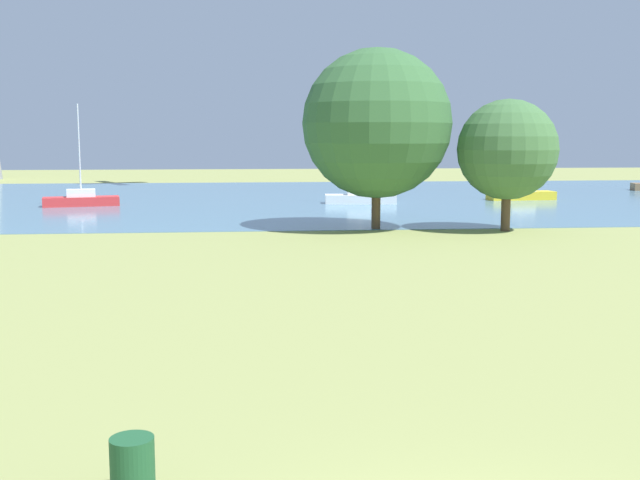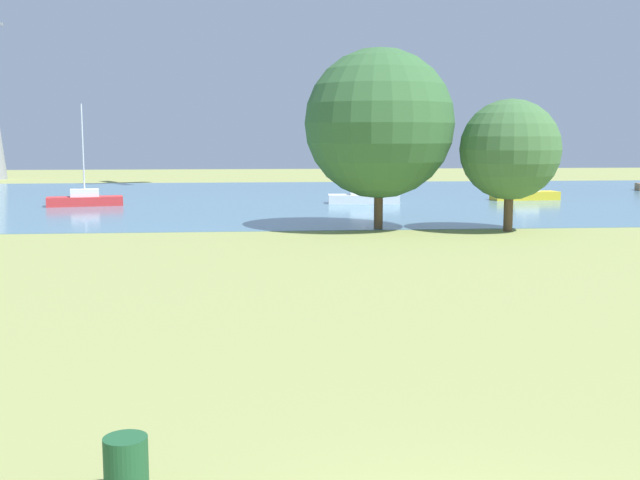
{
  "view_description": "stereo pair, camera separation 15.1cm",
  "coord_description": "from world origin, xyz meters",
  "px_view_note": "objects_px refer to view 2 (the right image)",
  "views": [
    {
      "loc": [
        -2.3,
        -7.04,
        4.54
      ],
      "look_at": [
        -0.24,
        14.2,
        1.68
      ],
      "focal_mm": 43.42,
      "sensor_mm": 36.0,
      "label": 1
    },
    {
      "loc": [
        -2.15,
        -7.05,
        4.54
      ],
      "look_at": [
        -0.24,
        14.2,
        1.68
      ],
      "focal_mm": 43.42,
      "sensor_mm": 36.0,
      "label": 2
    }
  ],
  "objects_px": {
    "sailboat_yellow": "(525,194)",
    "tree_mid_shore": "(510,150)",
    "sailboat_red": "(85,199)",
    "sailboat_white": "(364,197)",
    "litter_bin": "(126,468)",
    "tree_west_far": "(379,124)"
  },
  "relations": [
    {
      "from": "litter_bin",
      "to": "sailboat_yellow",
      "type": "height_order",
      "value": "sailboat_yellow"
    },
    {
      "from": "sailboat_red",
      "to": "sailboat_white",
      "type": "bearing_deg",
      "value": 0.58
    },
    {
      "from": "sailboat_white",
      "to": "sailboat_red",
      "type": "bearing_deg",
      "value": -179.42
    },
    {
      "from": "litter_bin",
      "to": "tree_mid_shore",
      "type": "xyz_separation_m",
      "value": [
        13.97,
        26.68,
        3.51
      ]
    },
    {
      "from": "sailboat_white",
      "to": "tree_west_far",
      "type": "relative_size",
      "value": 0.86
    },
    {
      "from": "sailboat_yellow",
      "to": "tree_mid_shore",
      "type": "distance_m",
      "value": 19.55
    },
    {
      "from": "sailboat_yellow",
      "to": "tree_mid_shore",
      "type": "height_order",
      "value": "sailboat_yellow"
    },
    {
      "from": "sailboat_red",
      "to": "litter_bin",
      "type": "bearing_deg",
      "value": -77.66
    },
    {
      "from": "tree_west_far",
      "to": "tree_mid_shore",
      "type": "relative_size",
      "value": 1.39
    },
    {
      "from": "sailboat_yellow",
      "to": "sailboat_white",
      "type": "bearing_deg",
      "value": -170.85
    },
    {
      "from": "tree_west_far",
      "to": "litter_bin",
      "type": "bearing_deg",
      "value": -105.64
    },
    {
      "from": "litter_bin",
      "to": "sailboat_red",
      "type": "xyz_separation_m",
      "value": [
        -9.27,
        42.38,
        0.06
      ]
    },
    {
      "from": "sailboat_white",
      "to": "tree_mid_shore",
      "type": "xyz_separation_m",
      "value": [
        4.71,
        -15.89,
        3.44
      ]
    },
    {
      "from": "sailboat_white",
      "to": "tree_mid_shore",
      "type": "height_order",
      "value": "sailboat_white"
    },
    {
      "from": "tree_west_far",
      "to": "sailboat_white",
      "type": "bearing_deg",
      "value": 84.5
    },
    {
      "from": "sailboat_red",
      "to": "sailboat_white",
      "type": "relative_size",
      "value": 0.87
    },
    {
      "from": "litter_bin",
      "to": "sailboat_yellow",
      "type": "xyz_separation_m",
      "value": [
        21.24,
        44.5,
        0.06
      ]
    },
    {
      "from": "sailboat_yellow",
      "to": "sailboat_white",
      "type": "height_order",
      "value": "sailboat_white"
    },
    {
      "from": "litter_bin",
      "to": "tree_west_far",
      "type": "xyz_separation_m",
      "value": [
        7.86,
        28.08,
        4.76
      ]
    },
    {
      "from": "sailboat_red",
      "to": "tree_west_far",
      "type": "height_order",
      "value": "tree_west_far"
    },
    {
      "from": "sailboat_yellow",
      "to": "sailboat_red",
      "type": "xyz_separation_m",
      "value": [
        -30.51,
        -2.12,
        -0.0
      ]
    },
    {
      "from": "litter_bin",
      "to": "tree_west_far",
      "type": "height_order",
      "value": "tree_west_far"
    }
  ]
}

